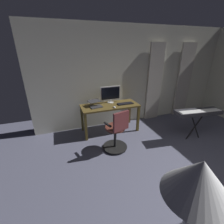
% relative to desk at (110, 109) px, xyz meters
% --- Properties ---
extents(back_room_partition, '(5.83, 0.10, 2.73)m').
position_rel_desk_xyz_m(back_room_partition, '(-0.96, -0.46, 0.71)').
color(back_room_partition, beige).
rests_on(back_room_partition, ground).
extents(curtain_left_panel, '(0.51, 0.06, 2.29)m').
position_rel_desk_xyz_m(curtain_left_panel, '(-2.67, -0.35, 0.49)').
color(curtain_left_panel, '#B8B1A5').
rests_on(curtain_left_panel, ground).
extents(curtain_right_panel, '(0.47, 0.06, 2.29)m').
position_rel_desk_xyz_m(curtain_right_panel, '(-1.55, -0.35, 0.49)').
color(curtain_right_panel, '#B8B1A5').
rests_on(curtain_right_panel, ground).
extents(desk, '(1.51, 0.62, 0.76)m').
position_rel_desk_xyz_m(desk, '(0.00, 0.00, 0.00)').
color(desk, brown).
rests_on(desk, ground).
extents(office_chair, '(0.56, 0.56, 0.97)m').
position_rel_desk_xyz_m(office_chair, '(0.15, 0.88, -0.20)').
color(office_chair, black).
rests_on(office_chair, ground).
extents(computer_monitor, '(0.56, 0.18, 0.45)m').
position_rel_desk_xyz_m(computer_monitor, '(-0.08, -0.19, 0.35)').
color(computer_monitor, white).
rests_on(computer_monitor, desk).
extents(computer_keyboard, '(0.42, 0.15, 0.02)m').
position_rel_desk_xyz_m(computer_keyboard, '(-0.41, 0.06, 0.11)').
color(computer_keyboard, black).
rests_on(computer_keyboard, desk).
extents(laptop, '(0.35, 0.37, 0.15)m').
position_rel_desk_xyz_m(laptop, '(0.39, -0.02, 0.16)').
color(laptop, '#333338').
rests_on(laptop, desk).
extents(computer_mouse, '(0.06, 0.10, 0.04)m').
position_rel_desk_xyz_m(computer_mouse, '(-0.04, 0.23, 0.12)').
color(computer_mouse, white).
rests_on(computer_mouse, desk).
extents(piano_keyboard, '(1.16, 0.47, 0.79)m').
position_rel_desk_xyz_m(piano_keyboard, '(-1.85, 1.11, 0.07)').
color(piano_keyboard, black).
rests_on(piano_keyboard, ground).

